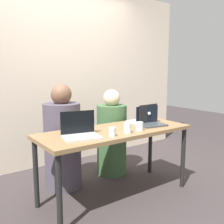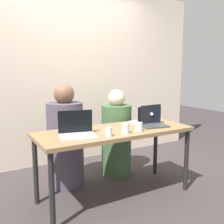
# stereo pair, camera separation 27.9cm
# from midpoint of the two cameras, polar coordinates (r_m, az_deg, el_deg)

# --- Properties ---
(ground_plane) EXTENTS (12.00, 12.00, 0.00)m
(ground_plane) POSITION_cam_midpoint_polar(r_m,az_deg,el_deg) (3.03, 3.41, -17.84)
(ground_plane) COLOR #383132
(back_wall) EXTENTS (4.50, 0.10, 2.58)m
(back_wall) POSITION_cam_midpoint_polar(r_m,az_deg,el_deg) (3.93, -7.73, 7.90)
(back_wall) COLOR beige
(back_wall) RESTS_ON ground
(desk) EXTENTS (1.67, 0.65, 0.75)m
(desk) POSITION_cam_midpoint_polar(r_m,az_deg,el_deg) (2.79, 3.55, -5.35)
(desk) COLOR olive
(desk) RESTS_ON ground
(person_on_left) EXTENTS (0.49, 0.49, 1.22)m
(person_on_left) POSITION_cam_midpoint_polar(r_m,az_deg,el_deg) (3.14, -7.61, -6.30)
(person_on_left) COLOR #4A4351
(person_on_left) RESTS_ON ground
(person_on_right) EXTENTS (0.46, 0.46, 1.12)m
(person_on_right) POSITION_cam_midpoint_polar(r_m,az_deg,el_deg) (3.47, 3.27, -5.44)
(person_on_right) COLOR #3A5D37
(person_on_right) RESTS_ON ground
(laptop_front_left) EXTENTS (0.38, 0.32, 0.24)m
(laptop_front_left) POSITION_cam_midpoint_polar(r_m,az_deg,el_deg) (2.50, -4.50, -4.15)
(laptop_front_left) COLOR #B7B8B6
(laptop_front_left) RESTS_ON desk
(laptop_back_right) EXTENTS (0.31, 0.27, 0.23)m
(laptop_back_right) POSITION_cam_midpoint_polar(r_m,az_deg,el_deg) (3.12, 10.03, -1.58)
(laptop_back_right) COLOR silver
(laptop_back_right) RESTS_ON desk
(laptop_front_right) EXTENTS (0.32, 0.27, 0.21)m
(laptop_front_right) POSITION_cam_midpoint_polar(r_m,az_deg,el_deg) (3.00, 11.42, -2.15)
(laptop_front_right) COLOR #363C3F
(laptop_front_right) RESTS_ON desk
(water_glass_right) EXTENTS (0.08, 0.08, 0.09)m
(water_glass_right) POSITION_cam_midpoint_polar(r_m,az_deg,el_deg) (2.73, 8.77, -3.35)
(water_glass_right) COLOR silver
(water_glass_right) RESTS_ON desk
(water_glass_center) EXTENTS (0.08, 0.08, 0.10)m
(water_glass_center) POSITION_cam_midpoint_polar(r_m,az_deg,el_deg) (2.61, 6.01, -3.74)
(water_glass_center) COLOR silver
(water_glass_center) RESTS_ON desk
(water_glass_left) EXTENTS (0.07, 0.07, 0.09)m
(water_glass_left) POSITION_cam_midpoint_polar(r_m,az_deg,el_deg) (2.49, 2.49, -4.51)
(water_glass_left) COLOR silver
(water_glass_left) RESTS_ON desk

